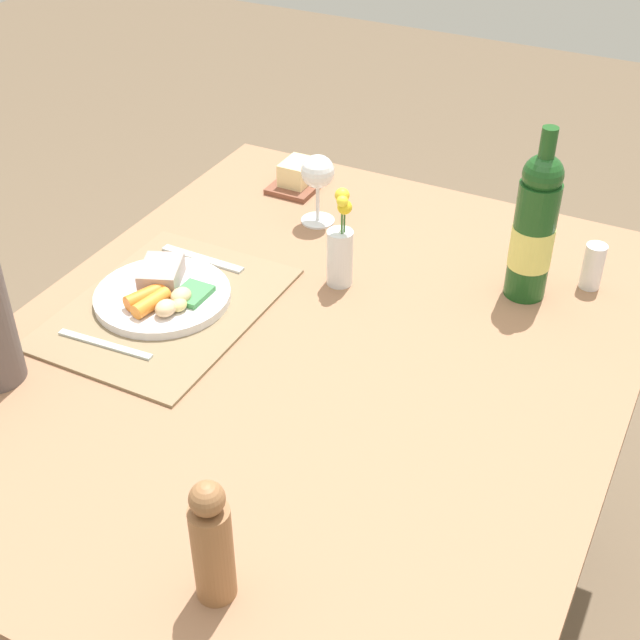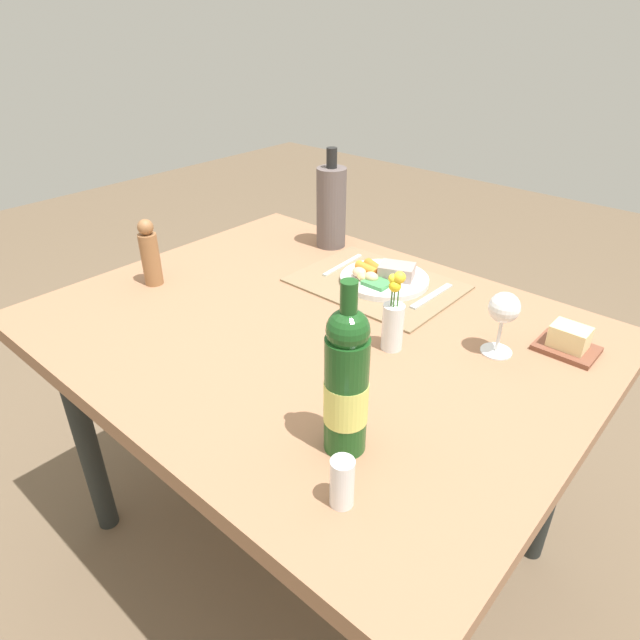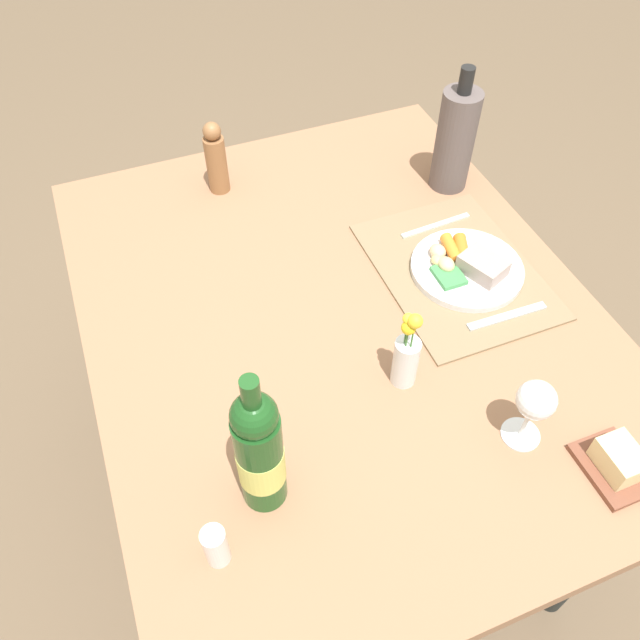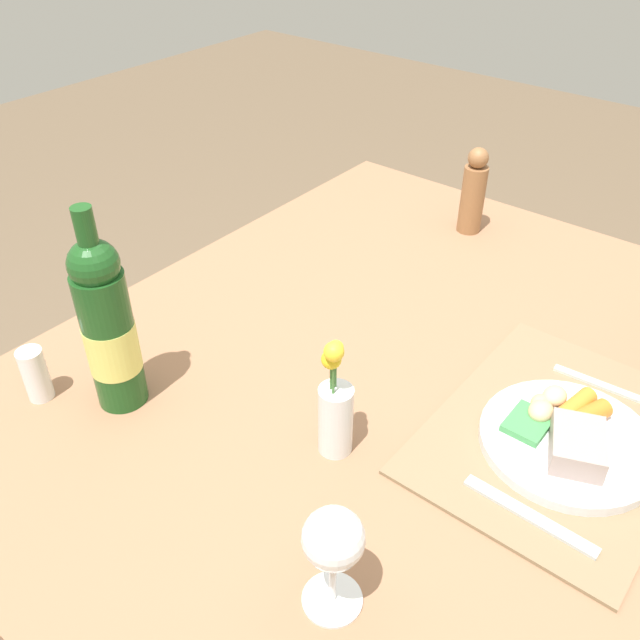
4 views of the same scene
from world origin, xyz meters
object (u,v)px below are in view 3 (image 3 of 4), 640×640
knife (436,225)px  wine_glass (535,402)px  fork (507,316)px  pepper_mill (216,159)px  dining_table (340,336)px  butter_dish (617,463)px  cooler_bottle (455,139)px  salt_shaker (216,546)px  dinner_plate (466,265)px  flower_vase (406,356)px  wine_bottle (259,452)px

knife → wine_glass: 0.57m
fork → pepper_mill: (0.63, 0.44, 0.08)m
dining_table → butter_dish: bearing=-149.8°
knife → wine_glass: wine_glass is taller
butter_dish → cooler_bottle: size_ratio=0.42×
fork → cooler_bottle: (0.44, -0.10, 0.12)m
cooler_bottle → salt_shaker: cooler_bottle is taller
knife → butter_dish: bearing=175.4°
dining_table → fork: fork is taller
dining_table → dinner_plate: bearing=-89.3°
cooler_bottle → fork: bearing=166.7°
butter_dish → dining_table: bearing=30.2°
dinner_plate → cooler_bottle: bearing=-22.0°
pepper_mill → flower_vase: (-0.69, -0.17, -0.02)m
flower_vase → wine_glass: (-0.19, -0.14, 0.03)m
dinner_plate → dining_table: bearing=90.7°
wine_bottle → fork: bearing=-72.9°
flower_vase → pepper_mill: bearing=13.6°
knife → cooler_bottle: size_ratio=0.59×
knife → pepper_mill: size_ratio=0.97×
butter_dish → wine_glass: (0.12, 0.11, 0.08)m
salt_shaker → flower_vase: size_ratio=0.46×
fork → butter_dish: butter_dish is taller
dinner_plate → fork: dinner_plate is taller
fork → wine_glass: (-0.25, 0.13, 0.10)m
wine_glass → flower_vase: bearing=37.2°
fork → cooler_bottle: size_ratio=0.58×
flower_vase → wine_bottle: (-0.12, 0.32, 0.06)m
butter_dish → salt_shaker: bearing=81.2°
butter_dish → fork: bearing=-2.4°
dining_table → dinner_plate: 0.32m
knife → salt_shaker: bearing=125.7°
dinner_plate → wine_glass: bearing=164.1°
knife → salt_shaker: size_ratio=2.05×
dining_table → salt_shaker: salt_shaker is taller
dining_table → cooler_bottle: size_ratio=4.21×
salt_shaker → wine_bottle: (0.08, -0.10, 0.09)m
knife → salt_shaker: 0.89m
cooler_bottle → wine_glass: (-0.69, 0.23, -0.02)m
fork → butter_dish: 0.36m
dinner_plate → cooler_bottle: (0.29, -0.12, 0.11)m
knife → cooler_bottle: cooler_bottle is taller
flower_vase → dining_table: bearing=11.7°
cooler_bottle → salt_shaker: 1.06m
dinner_plate → fork: size_ratio=1.36×
pepper_mill → flower_vase: size_ratio=0.97×
salt_shaker → flower_vase: 0.47m
fork → knife: bearing=2.0°
dinner_plate → wine_bottle: bearing=120.0°
dining_table → wine_bottle: bearing=139.9°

